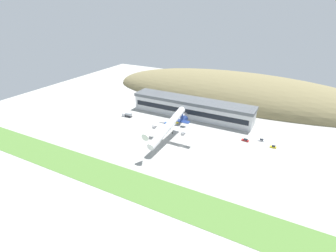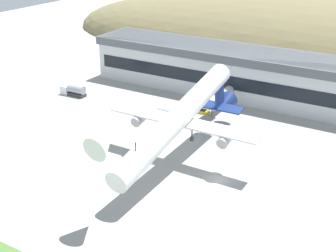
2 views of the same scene
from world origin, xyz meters
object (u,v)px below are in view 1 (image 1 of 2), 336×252
(box_truck, at_px, (127,115))
(fuel_truck, at_px, (164,124))
(jetway_0, at_px, (182,117))
(cargo_airplane, at_px, (168,126))
(service_car_3, at_px, (273,147))
(service_car_1, at_px, (245,140))
(service_car_2, at_px, (261,140))
(terminal_building, at_px, (192,107))
(service_car_0, at_px, (175,122))
(traffic_cone_0, at_px, (222,146))

(box_truck, bearing_deg, fuel_truck, -1.74)
(jetway_0, distance_m, cargo_airplane, 31.02)
(service_car_3, bearing_deg, box_truck, -178.91)
(service_car_1, relative_size, service_car_2, 1.16)
(service_car_2, bearing_deg, terminal_building, 162.62)
(terminal_building, height_order, service_car_2, terminal_building)
(service_car_2, xyz_separation_m, fuel_truck, (-67.21, -8.59, 0.86))
(jetway_0, xyz_separation_m, cargo_airplane, (4.89, -30.03, 6.03))
(cargo_airplane, xyz_separation_m, service_car_1, (44.17, 22.62, -9.41))
(terminal_building, height_order, box_truck, terminal_building)
(service_car_0, bearing_deg, fuel_truck, -124.34)
(terminal_building, xyz_separation_m, service_car_1, (47.41, -22.56, -7.11))
(traffic_cone_0, bearing_deg, terminal_building, 134.62)
(service_car_0, bearing_deg, traffic_cone_0, -24.43)
(cargo_airplane, relative_size, service_car_2, 13.32)
(terminal_building, xyz_separation_m, service_car_2, (56.46, -17.68, -7.14))
(traffic_cone_0, bearing_deg, jetway_0, 150.22)
(service_car_1, bearing_deg, service_car_2, 28.39)
(service_car_1, bearing_deg, service_car_3, -2.14)
(jetway_0, height_order, service_car_0, jetway_0)
(service_car_1, height_order, traffic_cone_0, service_car_1)
(terminal_building, xyz_separation_m, jetway_0, (-1.64, -15.15, -3.73))
(cargo_airplane, relative_size, traffic_cone_0, 92.94)
(service_car_3, relative_size, fuel_truck, 0.59)
(service_car_0, relative_size, traffic_cone_0, 7.58)
(box_truck, bearing_deg, service_car_2, 4.33)
(service_car_2, distance_m, fuel_truck, 67.76)
(terminal_building, distance_m, box_truck, 50.93)
(jetway_0, bearing_deg, service_car_1, -8.59)
(service_car_0, xyz_separation_m, service_car_2, (61.60, 0.39, -0.00))
(service_car_2, height_order, service_car_3, service_car_3)
(fuel_truck, bearing_deg, box_truck, 178.26)
(service_car_1, distance_m, box_truck, 91.24)
(service_car_2, bearing_deg, service_car_1, -151.61)
(terminal_building, xyz_separation_m, service_car_0, (-5.14, -18.06, -7.14))
(service_car_3, bearing_deg, service_car_2, 145.72)
(jetway_0, relative_size, traffic_cone_0, 22.93)
(service_car_3, relative_size, box_truck, 0.46)
(box_truck, xyz_separation_m, traffic_cone_0, (80.27, -11.70, -1.29))
(traffic_cone_0, bearing_deg, box_truck, 171.71)
(service_car_0, bearing_deg, terminal_building, 74.10)
(cargo_airplane, relative_size, service_car_0, 12.25)
(service_car_3, xyz_separation_m, fuel_truck, (-75.32, -3.07, 0.85))
(cargo_airplane, distance_m, service_car_3, 65.82)
(traffic_cone_0, bearing_deg, service_car_2, 44.00)
(jetway_0, distance_m, service_car_3, 66.79)
(terminal_building, relative_size, service_car_1, 20.44)
(jetway_0, xyz_separation_m, service_car_0, (-3.50, -2.91, -3.41))
(service_car_0, relative_size, box_truck, 0.54)
(service_car_2, distance_m, service_car_3, 9.81)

